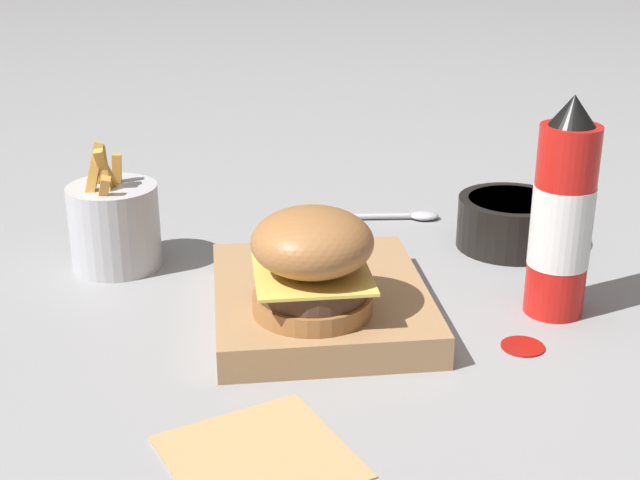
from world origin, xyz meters
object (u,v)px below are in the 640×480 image
at_px(burger, 312,261).
at_px(fries_basket, 114,224).
at_px(ketchup_bottle, 562,217).
at_px(serving_board, 320,301).
at_px(side_bowl, 511,221).
at_px(spoon, 397,216).

relative_size(burger, fries_basket, 0.76).
bearing_deg(fries_basket, ketchup_bottle, -111.10).
bearing_deg(fries_basket, serving_board, -125.80).
relative_size(ketchup_bottle, side_bowl, 1.76).
bearing_deg(side_bowl, burger, 128.97).
distance_m(serving_board, spoon, 0.30).
distance_m(serving_board, fries_basket, 0.27).
bearing_deg(ketchup_bottle, side_bowl, -3.92).
bearing_deg(burger, fries_basket, 43.69).
xyz_separation_m(serving_board, ketchup_bottle, (-0.02, -0.24, 0.09)).
xyz_separation_m(fries_basket, spoon, (0.11, -0.35, -0.05)).
height_order(fries_basket, side_bowl, fries_basket).
distance_m(burger, side_bowl, 0.35).
distance_m(side_bowl, spoon, 0.16).
distance_m(serving_board, ketchup_bottle, 0.26).
bearing_deg(burger, spoon, -24.70).
xyz_separation_m(side_bowl, spoon, (0.11, 0.12, -0.03)).
bearing_deg(ketchup_bottle, fries_basket, 68.90).
xyz_separation_m(fries_basket, side_bowl, (0.00, -0.47, -0.02)).
relative_size(burger, side_bowl, 0.89).
height_order(serving_board, burger, burger).
height_order(serving_board, spoon, serving_board).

